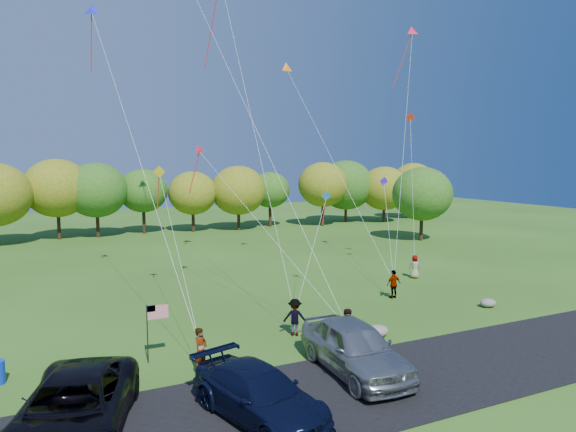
{
  "coord_description": "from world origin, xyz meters",
  "views": [
    {
      "loc": [
        -10.16,
        -18.83,
        8.17
      ],
      "look_at": [
        1.53,
        6.0,
        5.15
      ],
      "focal_mm": 32.0,
      "sensor_mm": 36.0,
      "label": 1
    }
  ],
  "objects_px": {
    "flyer_c": "(295,317)",
    "flyer_d": "(394,284)",
    "flyer_b": "(349,330)",
    "minivan_navy": "(259,394)",
    "minivan_dark": "(73,408)",
    "flyer_e": "(415,267)",
    "flyer_a": "(201,351)",
    "minivan_silver": "(355,347)"
  },
  "relations": [
    {
      "from": "flyer_c",
      "to": "flyer_d",
      "type": "distance_m",
      "value": 8.78
    },
    {
      "from": "flyer_b",
      "to": "flyer_c",
      "type": "height_order",
      "value": "flyer_b"
    },
    {
      "from": "minivan_navy",
      "to": "flyer_d",
      "type": "bearing_deg",
      "value": 22.62
    },
    {
      "from": "minivan_dark",
      "to": "flyer_e",
      "type": "height_order",
      "value": "minivan_dark"
    },
    {
      "from": "minivan_dark",
      "to": "flyer_d",
      "type": "height_order",
      "value": "minivan_dark"
    },
    {
      "from": "minivan_dark",
      "to": "flyer_e",
      "type": "relative_size",
      "value": 4.0
    },
    {
      "from": "minivan_dark",
      "to": "flyer_a",
      "type": "bearing_deg",
      "value": 49.61
    },
    {
      "from": "minivan_dark",
      "to": "minivan_silver",
      "type": "bearing_deg",
      "value": 19.44
    },
    {
      "from": "minivan_dark",
      "to": "flyer_b",
      "type": "height_order",
      "value": "flyer_b"
    },
    {
      "from": "minivan_silver",
      "to": "flyer_c",
      "type": "xyz_separation_m",
      "value": [
        -0.17,
        4.86,
        -0.18
      ]
    },
    {
      "from": "minivan_dark",
      "to": "flyer_a",
      "type": "distance_m",
      "value": 5.51
    },
    {
      "from": "flyer_d",
      "to": "flyer_e",
      "type": "height_order",
      "value": "flyer_d"
    },
    {
      "from": "minivan_silver",
      "to": "flyer_b",
      "type": "relative_size",
      "value": 3.11
    },
    {
      "from": "minivan_silver",
      "to": "flyer_e",
      "type": "height_order",
      "value": "minivan_silver"
    },
    {
      "from": "minivan_navy",
      "to": "flyer_b",
      "type": "distance_m",
      "value": 6.73
    },
    {
      "from": "minivan_dark",
      "to": "flyer_c",
      "type": "height_order",
      "value": "minivan_dark"
    },
    {
      "from": "flyer_d",
      "to": "flyer_e",
      "type": "relative_size",
      "value": 1.05
    },
    {
      "from": "minivan_dark",
      "to": "minivan_silver",
      "type": "relative_size",
      "value": 1.11
    },
    {
      "from": "minivan_navy",
      "to": "flyer_c",
      "type": "distance_m",
      "value": 7.93
    },
    {
      "from": "flyer_d",
      "to": "minivan_navy",
      "type": "bearing_deg",
      "value": 34.07
    },
    {
      "from": "flyer_c",
      "to": "flyer_d",
      "type": "bearing_deg",
      "value": -129.15
    },
    {
      "from": "minivan_navy",
      "to": "flyer_e",
      "type": "bearing_deg",
      "value": 22.76
    },
    {
      "from": "minivan_dark",
      "to": "minivan_navy",
      "type": "bearing_deg",
      "value": 3.59
    },
    {
      "from": "flyer_a",
      "to": "flyer_c",
      "type": "relative_size",
      "value": 1.03
    },
    {
      "from": "minivan_navy",
      "to": "minivan_silver",
      "type": "distance_m",
      "value": 4.92
    },
    {
      "from": "flyer_b",
      "to": "flyer_c",
      "type": "bearing_deg",
      "value": 119.37
    },
    {
      "from": "flyer_a",
      "to": "flyer_b",
      "type": "distance_m",
      "value": 6.32
    },
    {
      "from": "flyer_e",
      "to": "flyer_a",
      "type": "bearing_deg",
      "value": 61.0
    },
    {
      "from": "minivan_silver",
      "to": "minivan_navy",
      "type": "bearing_deg",
      "value": -157.36
    },
    {
      "from": "minivan_dark",
      "to": "flyer_a",
      "type": "height_order",
      "value": "minivan_dark"
    },
    {
      "from": "minivan_dark",
      "to": "minivan_silver",
      "type": "distance_m",
      "value": 9.96
    },
    {
      "from": "flyer_b",
      "to": "flyer_d",
      "type": "bearing_deg",
      "value": 48.69
    },
    {
      "from": "minivan_dark",
      "to": "flyer_a",
      "type": "relative_size",
      "value": 3.6
    },
    {
      "from": "flyer_d",
      "to": "flyer_b",
      "type": "bearing_deg",
      "value": 37.38
    },
    {
      "from": "minivan_dark",
      "to": "flyer_d",
      "type": "xyz_separation_m",
      "value": [
        17.91,
        8.62,
        -0.11
      ]
    },
    {
      "from": "flyer_b",
      "to": "flyer_d",
      "type": "relative_size",
      "value": 1.1
    },
    {
      "from": "minivan_navy",
      "to": "flyer_b",
      "type": "bearing_deg",
      "value": 18.04
    },
    {
      "from": "flyer_a",
      "to": "flyer_e",
      "type": "distance_m",
      "value": 20.01
    },
    {
      "from": "minivan_silver",
      "to": "flyer_c",
      "type": "bearing_deg",
      "value": 94.41
    },
    {
      "from": "flyer_e",
      "to": "minivan_silver",
      "type": "bearing_deg",
      "value": 76.95
    },
    {
      "from": "minivan_navy",
      "to": "flyer_d",
      "type": "xyz_separation_m",
      "value": [
        12.57,
        9.89,
        0.0
      ]
    },
    {
      "from": "minivan_navy",
      "to": "flyer_d",
      "type": "height_order",
      "value": "flyer_d"
    }
  ]
}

